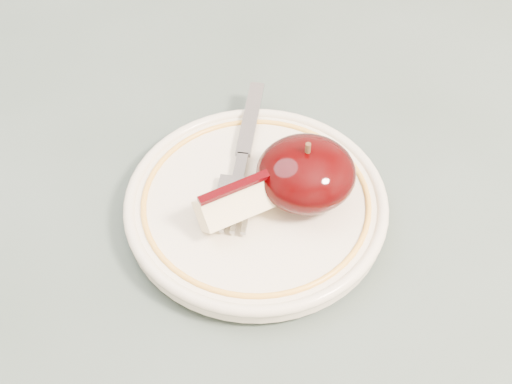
{
  "coord_description": "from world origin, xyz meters",
  "views": [
    {
      "loc": [
        -0.04,
        -0.33,
        1.18
      ],
      "look_at": [
        -0.03,
        0.01,
        0.78
      ],
      "focal_mm": 50.0,
      "sensor_mm": 36.0,
      "label": 1
    }
  ],
  "objects_px": {
    "plate": "(256,204)",
    "apple_half": "(306,173)",
    "fork": "(243,156)",
    "table": "(290,287)"
  },
  "relations": [
    {
      "from": "fork",
      "to": "plate",
      "type": "bearing_deg",
      "value": -157.8
    },
    {
      "from": "apple_half",
      "to": "fork",
      "type": "height_order",
      "value": "apple_half"
    },
    {
      "from": "apple_half",
      "to": "fork",
      "type": "xyz_separation_m",
      "value": [
        -0.05,
        0.04,
        -0.02
      ]
    },
    {
      "from": "apple_half",
      "to": "table",
      "type": "bearing_deg",
      "value": -117.95
    },
    {
      "from": "plate",
      "to": "fork",
      "type": "height_order",
      "value": "fork"
    },
    {
      "from": "table",
      "to": "fork",
      "type": "relative_size",
      "value": 5.59
    },
    {
      "from": "table",
      "to": "plate",
      "type": "bearing_deg",
      "value": 160.58
    },
    {
      "from": "table",
      "to": "plate",
      "type": "height_order",
      "value": "plate"
    },
    {
      "from": "table",
      "to": "fork",
      "type": "bearing_deg",
      "value": 125.93
    },
    {
      "from": "plate",
      "to": "apple_half",
      "type": "xyz_separation_m",
      "value": [
        0.04,
        0.01,
        0.03
      ]
    }
  ]
}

